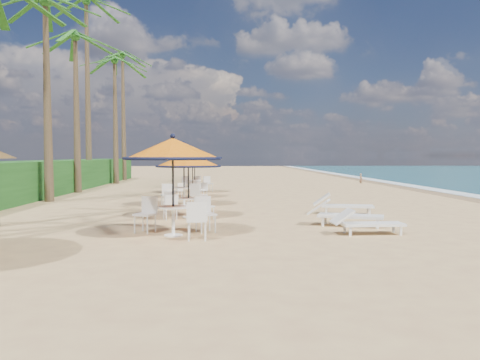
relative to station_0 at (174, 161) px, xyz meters
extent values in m
plane|color=tan|center=(4.85, 0.41, -1.95)|extent=(160.00, 160.00, 0.00)
cube|color=olive|center=(13.25, 10.41, -1.95)|extent=(1.40, 140.00, 0.02)
cube|color=#194716|center=(-8.65, 11.41, -1.05)|extent=(3.00, 40.00, 1.80)
cylinder|color=black|center=(-0.04, -0.02, -0.67)|extent=(0.06, 0.06, 2.55)
cone|color=orange|center=(-0.04, -0.02, 0.33)|extent=(2.55, 2.55, 0.55)
torus|color=black|center=(-0.04, -0.02, 0.07)|extent=(2.55, 2.55, 0.08)
sphere|color=black|center=(-0.04, -0.02, 0.65)|extent=(0.13, 0.13, 0.13)
cylinder|color=white|center=(-0.04, -0.02, -1.19)|extent=(0.78, 0.78, 0.04)
cylinder|color=white|center=(-0.04, -0.02, -1.56)|extent=(0.09, 0.09, 0.78)
cylinder|color=black|center=(0.11, 3.54, -0.85)|extent=(0.05, 0.05, 2.20)
cone|color=orange|center=(0.11, 3.54, 0.01)|extent=(2.20, 2.20, 0.48)
torus|color=black|center=(0.11, 3.54, -0.21)|extent=(2.20, 2.20, 0.07)
sphere|color=black|center=(0.11, 3.54, 0.29)|extent=(0.11, 0.11, 0.11)
cylinder|color=white|center=(0.11, 3.54, -1.30)|extent=(0.67, 0.67, 0.04)
cylinder|color=white|center=(0.11, 3.54, -1.61)|extent=(0.08, 0.08, 0.67)
cylinder|color=black|center=(-0.34, 7.26, -0.66)|extent=(0.06, 0.06, 2.56)
cone|color=orange|center=(-0.34, 7.26, 0.34)|extent=(2.56, 2.56, 0.56)
torus|color=black|center=(-0.34, 7.26, 0.08)|extent=(2.57, 2.57, 0.08)
sphere|color=black|center=(-0.34, 7.26, 0.66)|extent=(0.13, 0.13, 0.13)
cylinder|color=white|center=(-0.34, 7.26, -1.19)|extent=(0.78, 0.78, 0.04)
cylinder|color=white|center=(-0.34, 7.26, -1.56)|extent=(0.09, 0.09, 0.78)
cylinder|color=black|center=(-0.21, 11.04, -0.92)|extent=(0.04, 0.04, 2.05)
cone|color=orange|center=(-0.21, 11.04, -0.12)|extent=(2.05, 2.05, 0.44)
torus|color=black|center=(-0.21, 11.04, -0.33)|extent=(2.05, 2.05, 0.06)
sphere|color=black|center=(-0.21, 11.04, 0.14)|extent=(0.11, 0.11, 0.11)
cylinder|color=white|center=(-0.21, 11.04, -1.34)|extent=(0.62, 0.62, 0.04)
cylinder|color=white|center=(-0.21, 11.04, -1.63)|extent=(0.07, 0.07, 0.62)
cylinder|color=black|center=(-0.30, 14.25, -0.77)|extent=(0.05, 0.05, 2.36)
cone|color=orange|center=(-0.30, 14.25, 0.15)|extent=(2.36, 2.36, 0.51)
torus|color=black|center=(-0.30, 14.25, -0.08)|extent=(2.36, 2.36, 0.07)
sphere|color=black|center=(-0.30, 14.25, 0.45)|extent=(0.12, 0.12, 0.12)
cylinder|color=white|center=(-0.30, 14.25, -1.25)|extent=(0.72, 0.72, 0.04)
cylinder|color=white|center=(-0.30, 14.25, -1.59)|extent=(0.08, 0.08, 0.72)
cube|color=white|center=(5.23, 0.03, -1.67)|extent=(1.67, 0.66, 0.07)
cube|color=white|center=(4.41, -0.01, -1.46)|extent=(0.57, 0.62, 0.41)
cube|color=white|center=(5.23, 0.03, -1.83)|extent=(0.06, 0.06, 0.23)
cube|color=white|center=(5.02, 1.41, -1.64)|extent=(2.00, 1.31, 0.08)
cube|color=white|center=(4.15, 1.74, -1.39)|extent=(0.83, 0.86, 0.47)
cube|color=white|center=(5.02, 1.41, -1.81)|extent=(0.07, 0.07, 0.27)
cube|color=white|center=(5.69, 4.22, -1.65)|extent=(1.90, 1.00, 0.07)
cube|color=white|center=(4.81, 4.40, -1.41)|extent=(0.72, 0.76, 0.45)
cube|color=white|center=(5.69, 4.22, -1.82)|extent=(0.06, 0.06, 0.25)
cone|color=brown|center=(-6.62, 9.34, 2.54)|extent=(0.44, 0.44, 8.98)
sphere|color=#1F5718|center=(-6.62, 9.34, 7.03)|extent=(0.56, 0.56, 0.56)
cone|color=brown|center=(-6.97, 14.72, 2.44)|extent=(0.44, 0.44, 8.77)
sphere|color=#1F5718|center=(-6.97, 14.72, 6.82)|extent=(0.56, 0.56, 0.56)
cone|color=brown|center=(-7.63, 19.38, 4.16)|extent=(0.44, 0.44, 12.21)
sphere|color=#1F5718|center=(-7.63, 19.38, 10.26)|extent=(0.56, 0.56, 0.56)
cone|color=brown|center=(-6.66, 23.03, 2.61)|extent=(0.44, 0.44, 9.11)
sphere|color=#1F5718|center=(-6.66, 23.03, 7.16)|extent=(0.56, 0.56, 0.56)
cone|color=brown|center=(-7.05, 27.78, 3.31)|extent=(0.44, 0.44, 10.50)
sphere|color=#1F5718|center=(-7.05, 27.78, 8.56)|extent=(0.56, 0.56, 0.56)
imported|color=#93684B|center=(11.46, 21.76, -1.53)|extent=(0.28, 0.35, 0.83)
camera|label=1|loc=(1.23, -12.16, 0.15)|focal=35.00mm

